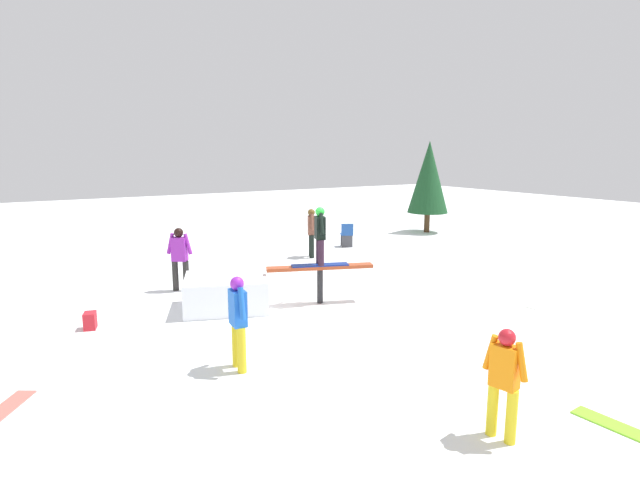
# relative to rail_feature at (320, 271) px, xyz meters

# --- Properties ---
(ground_plane) EXTENTS (60.00, 60.00, 0.00)m
(ground_plane) POSITION_rel_rail_feature_xyz_m (0.00, 0.00, -0.75)
(ground_plane) COLOR white
(rail_feature) EXTENTS (2.42, 1.12, 0.89)m
(rail_feature) POSITION_rel_rail_feature_xyz_m (0.00, 0.00, 0.00)
(rail_feature) COLOR black
(rail_feature) RESTS_ON ground
(snow_kicker_ramp) EXTENTS (2.21, 2.03, 0.73)m
(snow_kicker_ramp) POSITION_rel_rail_feature_xyz_m (-2.01, 0.74, -0.39)
(snow_kicker_ramp) COLOR white
(snow_kicker_ramp) RESTS_ON ground
(main_rider_on_rail) EXTENTS (1.33, 0.72, 1.36)m
(main_rider_on_rail) POSITION_rel_rail_feature_xyz_m (0.00, 0.00, 0.81)
(main_rider_on_rail) COLOR navy
(main_rider_on_rail) RESTS_ON rail_feature
(bystander_brown) EXTENTS (0.38, 0.67, 1.62)m
(bystander_brown) POSITION_rel_rail_feature_xyz_m (2.36, 4.50, 0.15)
(bystander_brown) COLOR black
(bystander_brown) RESTS_ON ground
(bystander_orange) EXTENTS (0.25, 0.58, 1.42)m
(bystander_orange) POSITION_rel_rail_feature_xyz_m (-0.94, -5.92, 0.05)
(bystander_orange) COLOR yellow
(bystander_orange) RESTS_ON ground
(bystander_blue) EXTENTS (0.24, 0.63, 1.55)m
(bystander_blue) POSITION_rel_rail_feature_xyz_m (-2.96, -2.39, 0.12)
(bystander_blue) COLOR yellow
(bystander_blue) RESTS_ON ground
(bystander_purple) EXTENTS (0.59, 0.49, 1.61)m
(bystander_purple) POSITION_rel_rail_feature_xyz_m (-2.49, 2.71, 0.15)
(bystander_purple) COLOR #2A2826
(bystander_purple) RESTS_ON ground
(loose_snowboard_lime) EXTENTS (0.40, 1.45, 0.02)m
(loose_snowboard_lime) POSITION_rel_rail_feature_xyz_m (0.58, -6.70, -0.74)
(loose_snowboard_lime) COLOR #84DE2D
(loose_snowboard_lime) RESTS_ON ground
(loose_snowboard_white) EXTENTS (1.34, 0.53, 0.02)m
(loose_snowboard_white) POSITION_rel_rail_feature_xyz_m (4.48, -2.66, -0.74)
(loose_snowboard_white) COLOR white
(loose_snowboard_white) RESTS_ON ground
(folding_chair) EXTENTS (0.59, 0.59, 0.88)m
(folding_chair) POSITION_rel_rail_feature_xyz_m (4.37, 5.39, -0.34)
(folding_chair) COLOR #3F3F44
(folding_chair) RESTS_ON ground
(backpack_on_snow) EXTENTS (0.29, 0.35, 0.34)m
(backpack_on_snow) POSITION_rel_rail_feature_xyz_m (-4.82, 0.88, -0.58)
(backpack_on_snow) COLOR red
(backpack_on_snow) RESTS_ON ground
(pine_tree_near) EXTENTS (1.72, 1.72, 3.91)m
(pine_tree_near) POSITION_rel_rail_feature_xyz_m (9.20, 6.35, 1.62)
(pine_tree_near) COLOR #4C331E
(pine_tree_near) RESTS_ON ground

